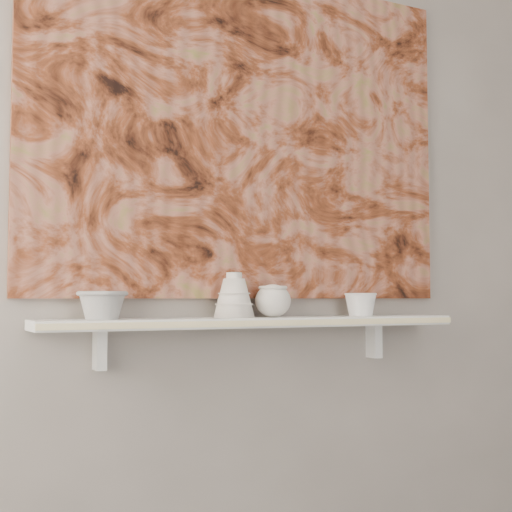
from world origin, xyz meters
TOP-DOWN VIEW (x-y plane):
  - wall_back at (0.00, 1.60)m, footprint 3.60×0.00m
  - shelf at (0.00, 1.51)m, footprint 1.40×0.18m
  - shelf_stripe at (0.00, 1.41)m, footprint 1.40×0.01m
  - bracket_left at (-0.49, 1.57)m, footprint 0.03×0.06m
  - bracket_right at (0.49, 1.57)m, footprint 0.03×0.06m
  - painting at (0.00, 1.59)m, footprint 1.50×0.02m
  - house_motif at (0.45, 1.57)m, footprint 0.09×0.00m
  - bowl_grey at (-0.50, 1.51)m, footprint 0.19×0.19m
  - cup_cream at (0.05, 1.51)m, footprint 0.13×0.13m
  - bell_vessel at (-0.09, 1.51)m, footprint 0.17×0.17m
  - bowl_white at (0.39, 1.51)m, footprint 0.11×0.11m

SIDE VIEW (x-z plane):
  - bracket_left at x=-0.49m, z-range 0.78..0.90m
  - bracket_right at x=0.49m, z-range 0.78..0.90m
  - shelf at x=0.00m, z-range 0.90..0.93m
  - shelf_stripe at x=0.00m, z-range 0.91..0.92m
  - bowl_white at x=0.39m, z-range 0.93..1.01m
  - bowl_grey at x=-0.50m, z-range 0.93..1.01m
  - cup_cream at x=0.05m, z-range 0.93..1.03m
  - bell_vessel at x=-0.09m, z-range 0.93..1.07m
  - house_motif at x=0.45m, z-range 1.19..1.27m
  - wall_back at x=0.00m, z-range -0.45..3.15m
  - painting at x=0.00m, z-range 0.99..2.09m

